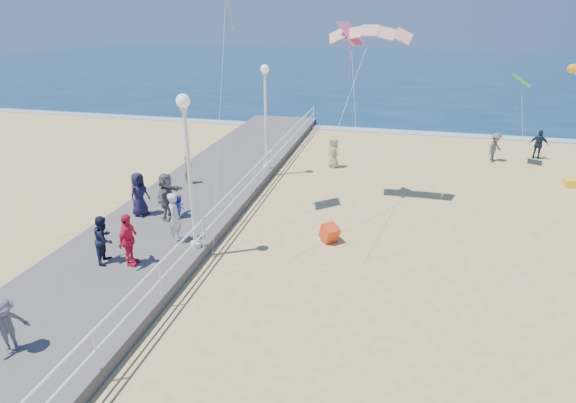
% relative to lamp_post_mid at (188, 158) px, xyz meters
% --- Properties ---
extents(ground, '(160.00, 160.00, 0.00)m').
position_rel_lamp_post_mid_xyz_m(ground, '(5.35, 0.00, -3.66)').
color(ground, '#DFC174').
rests_on(ground, ground).
extents(ocean, '(160.00, 90.00, 0.05)m').
position_rel_lamp_post_mid_xyz_m(ocean, '(5.35, 65.00, -3.65)').
color(ocean, '#0C2B4B').
rests_on(ocean, ground).
extents(surf_line, '(160.00, 1.20, 0.04)m').
position_rel_lamp_post_mid_xyz_m(surf_line, '(5.35, 20.50, -3.63)').
color(surf_line, silver).
rests_on(surf_line, ground).
extents(boardwalk, '(5.00, 44.00, 0.40)m').
position_rel_lamp_post_mid_xyz_m(boardwalk, '(-2.15, 0.00, -3.46)').
color(boardwalk, '#67625D').
rests_on(boardwalk, ground).
extents(railing, '(0.05, 42.00, 0.55)m').
position_rel_lamp_post_mid_xyz_m(railing, '(0.30, 0.00, -2.41)').
color(railing, white).
rests_on(railing, boardwalk).
extents(lamp_post_mid, '(0.44, 0.44, 5.32)m').
position_rel_lamp_post_mid_xyz_m(lamp_post_mid, '(0.00, 0.00, 0.00)').
color(lamp_post_mid, white).
rests_on(lamp_post_mid, boardwalk).
extents(lamp_post_far, '(0.44, 0.44, 5.32)m').
position_rel_lamp_post_mid_xyz_m(lamp_post_far, '(0.00, 9.00, 0.00)').
color(lamp_post_far, white).
rests_on(lamp_post_far, boardwalk).
extents(woman_holding_toddler, '(0.46, 0.68, 1.83)m').
position_rel_lamp_post_mid_xyz_m(woman_holding_toddler, '(-0.84, 0.30, -2.35)').
color(woman_holding_toddler, silver).
rests_on(woman_holding_toddler, boardwalk).
extents(toddler_held, '(0.34, 0.43, 0.86)m').
position_rel_lamp_post_mid_xyz_m(toddler_held, '(-0.69, 0.45, -1.98)').
color(toddler_held, '#303AB5').
rests_on(toddler_held, boardwalk).
extents(spectator_2, '(0.87, 1.07, 1.44)m').
position_rel_lamp_post_mid_xyz_m(spectator_2, '(-2.12, -5.92, -2.54)').
color(spectator_2, '#5D5D62').
rests_on(spectator_2, boardwalk).
extents(spectator_3, '(0.54, 1.08, 1.78)m').
position_rel_lamp_post_mid_xyz_m(spectator_3, '(-1.55, -1.59, -2.37)').
color(spectator_3, '#E21C43').
rests_on(spectator_3, boardwalk).
extents(spectator_4, '(0.78, 1.00, 1.80)m').
position_rel_lamp_post_mid_xyz_m(spectator_4, '(-3.32, 2.06, -2.36)').
color(spectator_4, '#1C1937').
rests_on(spectator_4, boardwalk).
extents(spectator_5, '(0.60, 1.76, 1.89)m').
position_rel_lamp_post_mid_xyz_m(spectator_5, '(-2.06, 2.01, -2.32)').
color(spectator_5, '#5D5D62').
rests_on(spectator_5, boardwalk).
extents(spectator_6, '(0.43, 0.58, 1.44)m').
position_rel_lamp_post_mid_xyz_m(spectator_6, '(-3.02, 5.92, -2.54)').
color(spectator_6, gray).
rests_on(spectator_6, boardwalk).
extents(spectator_7, '(0.77, 0.90, 1.62)m').
position_rel_lamp_post_mid_xyz_m(spectator_7, '(-2.44, -1.58, -2.45)').
color(spectator_7, '#161C31').
rests_on(spectator_7, boardwalk).
extents(beach_walker_a, '(1.17, 1.24, 1.69)m').
position_rel_lamp_post_mid_xyz_m(beach_walker_a, '(12.20, 14.55, -2.82)').
color(beach_walker_a, '#5A5B5F').
rests_on(beach_walker_a, ground).
extents(beach_walker_b, '(1.09, 0.70, 1.73)m').
position_rel_lamp_post_mid_xyz_m(beach_walker_b, '(14.81, 15.70, -2.80)').
color(beach_walker_b, '#192538').
rests_on(beach_walker_b, ground).
extents(beach_walker_c, '(0.96, 0.95, 1.67)m').
position_rel_lamp_post_mid_xyz_m(beach_walker_c, '(3.26, 11.21, -2.83)').
color(beach_walker_c, '#9A996A').
rests_on(beach_walker_c, ground).
extents(box_kite, '(0.88, 0.89, 0.74)m').
position_rel_lamp_post_mid_xyz_m(box_kite, '(4.40, 2.25, -3.36)').
color(box_kite, red).
rests_on(box_kite, ground).
extents(beach_chair_right, '(0.55, 0.55, 0.40)m').
position_rel_lamp_post_mid_xyz_m(beach_chair_right, '(15.19, 10.87, -3.46)').
color(beach_chair_right, yellow).
rests_on(beach_chair_right, ground).
extents(kite_parafoil, '(3.38, 0.94, 0.65)m').
position_rel_lamp_post_mid_xyz_m(kite_parafoil, '(5.13, 6.51, 3.71)').
color(kite_parafoil, '#E3431A').
extents(kite_diamond_pink, '(1.10, 1.36, 0.91)m').
position_rel_lamp_post_mid_xyz_m(kite_diamond_pink, '(4.35, 6.65, 3.60)').
color(kite_diamond_pink, '#E35399').
extents(kite_diamond_green, '(1.21, 1.33, 0.62)m').
position_rel_lamp_post_mid_xyz_m(kite_diamond_green, '(12.77, 13.92, 1.07)').
color(kite_diamond_green, green).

